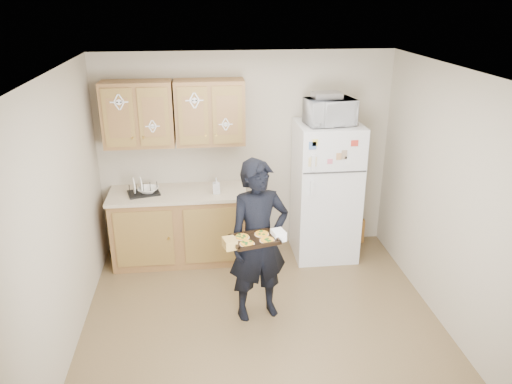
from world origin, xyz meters
TOP-DOWN VIEW (x-y plane):
  - floor at (0.00, 0.00)m, footprint 3.60×3.60m
  - ceiling at (0.00, 0.00)m, footprint 3.60×3.60m
  - wall_back at (0.00, 1.80)m, footprint 3.60×0.04m
  - wall_front at (0.00, -1.80)m, footprint 3.60×0.04m
  - wall_left at (-1.80, 0.00)m, footprint 0.04×3.60m
  - wall_right at (1.80, 0.00)m, footprint 0.04×3.60m
  - refrigerator at (0.95, 1.43)m, footprint 0.75×0.70m
  - base_cabinet at (-0.85, 1.48)m, footprint 1.60×0.60m
  - countertop at (-0.85, 1.48)m, footprint 1.64×0.64m
  - upper_cab_left at (-1.25, 1.61)m, footprint 0.80×0.33m
  - upper_cab_right at (-0.43, 1.61)m, footprint 0.80×0.33m
  - cereal_box at (1.47, 1.67)m, footprint 0.20×0.07m
  - person at (-0.02, 0.22)m, footprint 0.69×0.54m
  - baking_tray at (-0.09, -0.07)m, footprint 0.47×0.39m
  - pizza_front_left at (-0.17, -0.16)m, footprint 0.14×0.14m
  - pizza_front_right at (0.02, -0.12)m, footprint 0.14×0.14m
  - pizza_back_left at (-0.21, -0.03)m, footprint 0.14×0.14m
  - pizza_back_right at (-0.02, 0.02)m, footprint 0.14×0.14m
  - microwave at (0.93, 1.38)m, footprint 0.59×0.44m
  - foil_pan at (0.90, 1.41)m, footprint 0.33×0.24m
  - dish_rack at (-1.25, 1.47)m, footprint 0.41×0.35m
  - bowl at (-1.19, 1.47)m, footprint 0.27×0.27m
  - soap_bottle at (-0.39, 1.39)m, footprint 0.09×0.09m

SIDE VIEW (x-z plane):
  - floor at x=0.00m, z-range 0.00..0.00m
  - cereal_box at x=1.47m, z-range 0.00..0.32m
  - base_cabinet at x=-0.85m, z-range 0.00..0.86m
  - person at x=-0.02m, z-range 0.00..1.68m
  - refrigerator at x=0.95m, z-range 0.00..1.70m
  - countertop at x=-0.85m, z-range 0.86..0.90m
  - bowl at x=-1.19m, z-range 0.92..0.98m
  - dish_rack at x=-1.25m, z-range 0.90..1.04m
  - soap_bottle at x=-0.39m, z-range 0.90..1.09m
  - baking_tray at x=-0.09m, z-range 0.99..1.03m
  - pizza_front_left at x=-0.17m, z-range 1.02..1.03m
  - pizza_front_right at x=0.02m, z-range 1.02..1.03m
  - pizza_back_left at x=-0.21m, z-range 1.02..1.03m
  - pizza_back_right at x=-0.02m, z-range 1.02..1.03m
  - wall_back at x=0.00m, z-range 0.00..2.50m
  - wall_front at x=0.00m, z-range 0.00..2.50m
  - wall_left at x=-1.80m, z-range 0.00..2.50m
  - wall_right at x=1.80m, z-range 0.00..2.50m
  - upper_cab_left at x=-1.25m, z-range 1.45..2.20m
  - upper_cab_right at x=-0.43m, z-range 1.45..2.20m
  - microwave at x=0.93m, z-range 1.70..2.00m
  - foil_pan at x=0.90m, z-range 2.00..2.07m
  - ceiling at x=0.00m, z-range 2.50..2.50m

